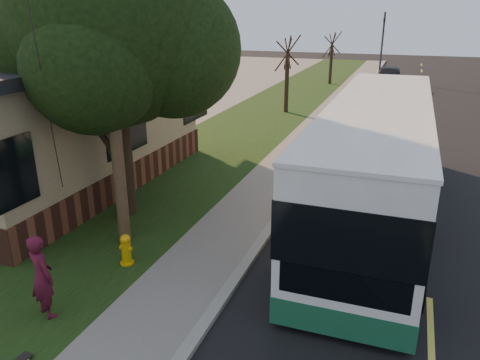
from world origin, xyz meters
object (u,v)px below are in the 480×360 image
traffic_signal (382,42)px  distant_car (389,77)px  utility_pole (108,57)px  bare_tree_far (331,59)px  leafy_tree (115,29)px  dumpster (24,162)px  bare_tree_near (287,75)px  fire_hydrant (126,249)px  transit_bus (376,157)px  skateboarder (42,276)px

traffic_signal → distant_car: bearing=-77.7°
utility_pole → bare_tree_far: bearing=89.4°
leafy_tree → dumpster: 6.61m
utility_pole → bare_tree_near: utility_pole is taller
bare_tree_far → distant_car: 4.68m
leafy_tree → bare_tree_near: leafy_tree is taller
utility_pole → traffic_signal: bearing=83.4°
utility_pole → leafy_tree: (-0.87, 1.66, 0.54)m
fire_hydrant → bare_tree_far: (-0.40, 30.00, 1.57)m
utility_pole → transit_bus: bearing=34.4°
fire_hydrant → leafy_tree: bearing=120.7°
fire_hydrant → bare_tree_near: bare_tree_near is taller
skateboarder → distant_car: size_ratio=0.34×
traffic_signal → bare_tree_near: bearing=-104.0°
leafy_tree → bare_tree_far: 27.56m
transit_bus → dumpster: (-11.41, -1.24, -1.01)m
distant_car → dumpster: bearing=-114.0°
utility_pole → distant_car: (4.81, 28.40, -3.78)m
fire_hydrant → traffic_signal: traffic_signal is taller
fire_hydrant → leafy_tree: leafy_tree is taller
leafy_tree → distant_car: (5.67, 26.75, -4.31)m
leafy_tree → skateboarder: (1.19, -4.84, -4.25)m
bare_tree_far → traffic_signal: (3.50, 4.00, 1.16)m
utility_pole → transit_bus: size_ratio=0.75×
bare_tree_near → bare_tree_far: bearing=87.6°
transit_bus → skateboarder: 8.98m
bare_tree_near → bare_tree_far: bare_tree_near is taller
bare_tree_far → skateboarder: size_ratio=2.39×
utility_pole → bare_tree_far: (0.31, 29.01, -2.63)m
bare_tree_far → skateboarder: (0.02, -32.19, -1.09)m
bare_tree_far → distant_car: bare_tree_far is taller
bare_tree_far → dumpster: bearing=-102.8°
bare_tree_near → transit_bus: size_ratio=0.35×
bare_tree_near → leafy_tree: bearing=-92.5°
transit_bus → distant_car: transit_bus is taller
leafy_tree → utility_pole: bearing=-62.4°
bare_tree_far → transit_bus: size_ratio=0.33×
utility_pole → bare_tree_far: utility_pole is taller
leafy_tree → skateboarder: leafy_tree is taller
transit_bus → distant_car: 24.50m
utility_pole → dumpster: bearing=154.6°
leafy_tree → skateboarder: 6.55m
bare_tree_far → transit_bus: bearing=-77.8°
bare_tree_near → dumpster: size_ratio=2.72×
utility_pole → fire_hydrant: bearing=-54.6°
bare_tree_near → distant_car: 12.51m
utility_pole → bare_tree_near: 17.19m
leafy_tree → traffic_signal: (4.67, 31.35, -2.00)m
traffic_signal → transit_bus: (1.94, -29.07, -1.41)m
bare_tree_near → traffic_signal: bearing=76.0°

